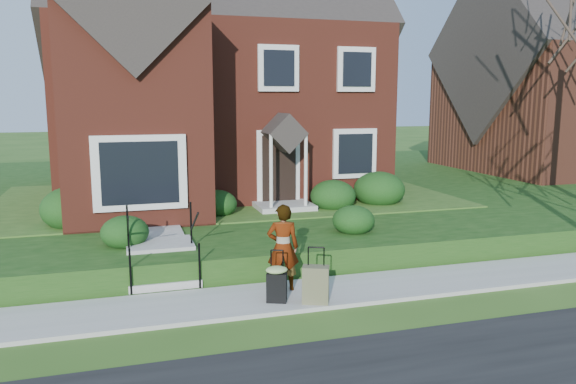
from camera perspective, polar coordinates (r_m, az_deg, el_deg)
name	(u,v)px	position (r m, az deg, el deg)	size (l,w,h in m)	color
ground	(303,297)	(10.92, 1.55, -10.58)	(120.00, 120.00, 0.00)	#2D5119
sidewalk	(303,295)	(10.91, 1.55, -10.39)	(60.00, 1.60, 0.08)	#9E9B93
terrace	(313,187)	(22.14, 2.55, 0.50)	(44.00, 20.00, 0.60)	#153A10
walkway	(153,219)	(15.08, -13.60, -2.72)	(1.20, 6.00, 0.06)	#9E9B93
main_house	(209,53)	(19.64, -8.05, 13.81)	(10.40, 10.20, 9.40)	maroon
neighbour_house	(569,64)	(28.32, 26.66, 11.52)	(9.40, 8.00, 9.20)	brown
front_steps	(162,257)	(12.06, -12.70, -6.50)	(1.40, 2.02, 1.50)	#9E9B93
foundation_shrubs	(251,198)	(15.14, -3.79, -0.65)	(10.22, 4.46, 1.12)	black
woman	(283,247)	(10.83, -0.52, -5.64)	(0.61, 0.40, 1.68)	#999999
suitcase_black	(277,282)	(10.31, -1.16, -9.13)	(0.50, 0.46, 0.97)	black
suitcase_olive	(316,285)	(10.28, 2.82, -9.37)	(0.54, 0.43, 1.03)	brown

